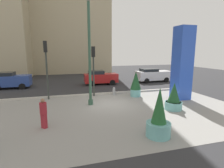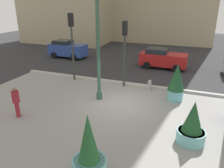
# 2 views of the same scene
# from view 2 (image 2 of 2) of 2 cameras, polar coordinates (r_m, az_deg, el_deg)

# --- Properties ---
(ground_plane) EXTENTS (60.00, 60.00, 0.00)m
(ground_plane) POSITION_cam_2_polar(r_m,az_deg,el_deg) (16.42, 6.88, 0.60)
(ground_plane) COLOR #2D2D30
(plaza_pavement) EXTENTS (18.00, 10.00, 0.02)m
(plaza_pavement) POSITION_cam_2_polar(r_m,az_deg,el_deg) (11.21, -0.89, -9.26)
(plaza_pavement) COLOR gray
(plaza_pavement) RESTS_ON ground_plane
(curb_strip) EXTENTS (18.00, 0.24, 0.16)m
(curb_strip) POSITION_cam_2_polar(r_m,az_deg,el_deg) (15.60, 6.09, -0.16)
(curb_strip) COLOR #B7B2A8
(curb_strip) RESTS_ON ground_plane
(lamp_post) EXTENTS (0.44, 0.44, 7.67)m
(lamp_post) POSITION_cam_2_polar(r_m,az_deg,el_deg) (12.43, -3.63, 12.09)
(lamp_post) COLOR #335642
(lamp_post) RESTS_ON ground_plane
(potted_plant_curbside) EXTENTS (1.16, 1.16, 2.38)m
(potted_plant_curbside) POSITION_cam_2_polar(r_m,az_deg,el_deg) (7.58, -5.93, -17.52)
(potted_plant_curbside) COLOR #6BB2B2
(potted_plant_curbside) RESTS_ON ground_plane
(potted_plant_near_right) EXTENTS (1.16, 1.16, 1.89)m
(potted_plant_near_right) POSITION_cam_2_polar(r_m,az_deg,el_deg) (9.78, 19.90, -10.07)
(potted_plant_near_right) COLOR #6BB2B2
(potted_plant_near_right) RESTS_ON ground_plane
(potted_plant_by_pillar) EXTENTS (0.95, 0.95, 2.25)m
(potted_plant_by_pillar) POSITION_cam_2_polar(r_m,az_deg,el_deg) (13.41, 16.21, 0.44)
(potted_plant_by_pillar) COLOR #6BB2B2
(potted_plant_by_pillar) RESTS_ON ground_plane
(fire_hydrant) EXTENTS (0.36, 0.26, 0.75)m
(fire_hydrant) POSITION_cam_2_polar(r_m,az_deg,el_deg) (14.78, 9.64, -0.34)
(fire_hydrant) COLOR #99999E
(fire_hydrant) RESTS_ON ground_plane
(traffic_light_far_side) EXTENTS (0.28, 0.42, 4.40)m
(traffic_light_far_side) POSITION_cam_2_polar(r_m,az_deg,el_deg) (14.69, 3.27, 10.37)
(traffic_light_far_side) COLOR #333833
(traffic_light_far_side) RESTS_ON ground_plane
(traffic_light_corner) EXTENTS (0.28, 0.42, 4.81)m
(traffic_light_corner) POSITION_cam_2_polar(r_m,az_deg,el_deg) (16.17, -10.29, 11.90)
(traffic_light_corner) COLOR #333833
(traffic_light_corner) RESTS_ON ground_plane
(car_intersection) EXTENTS (3.89, 2.05, 1.77)m
(car_intersection) POSITION_cam_2_polar(r_m,az_deg,el_deg) (23.67, -11.39, 8.82)
(car_intersection) COLOR #2D4793
(car_intersection) RESTS_ON ground_plane
(car_far_lane) EXTENTS (4.02, 2.03, 1.70)m
(car_far_lane) POSITION_cam_2_polar(r_m,az_deg,el_deg) (19.99, 12.89, 6.44)
(car_far_lane) COLOR red
(car_far_lane) RESTS_ON ground_plane
(pedestrian_on_sidewalk) EXTENTS (0.51, 0.51, 1.62)m
(pedestrian_on_sidewalk) POSITION_cam_2_polar(r_m,az_deg,el_deg) (12.14, -23.45, -3.91)
(pedestrian_on_sidewalk) COLOR maroon
(pedestrian_on_sidewalk) RESTS_ON ground_plane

